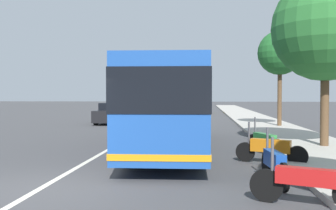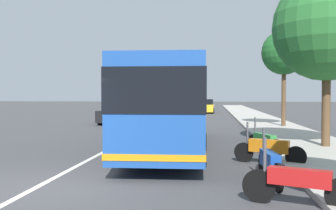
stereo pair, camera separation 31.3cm
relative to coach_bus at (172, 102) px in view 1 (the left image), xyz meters
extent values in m
plane|color=#424244|center=(-6.50, 2.37, -1.81)|extent=(220.00, 220.00, 0.00)
cube|color=#B2ADA3|center=(3.50, -5.36, -1.74)|extent=(110.00, 3.60, 0.14)
cube|color=silver|center=(3.50, 2.37, -1.80)|extent=(110.00, 0.16, 0.01)
cube|color=#1E4C9E|center=(0.00, 0.00, -0.07)|extent=(11.83, 2.82, 2.78)
cube|color=black|center=(0.00, 0.00, 0.38)|extent=(11.87, 2.86, 1.12)
cube|color=orange|center=(0.00, 0.00, -1.21)|extent=(11.86, 2.85, 0.16)
cylinder|color=black|center=(3.72, 1.24, -1.31)|extent=(1.01, 0.33, 1.00)
cylinder|color=black|center=(3.80, -1.00, -1.31)|extent=(1.01, 0.33, 1.00)
cylinder|color=black|center=(-3.80, 1.00, -1.31)|extent=(1.01, 0.33, 1.00)
cylinder|color=black|center=(-3.72, -1.24, -1.31)|extent=(1.01, 0.33, 1.00)
cylinder|color=black|center=(-7.21, -2.45, -1.48)|extent=(0.32, 0.63, 0.64)
cube|color=red|center=(-7.50, -3.14, -1.23)|extent=(0.65, 1.13, 0.31)
cylinder|color=#4C4C51|center=(-7.25, -2.56, -0.88)|extent=(0.06, 0.06, 0.70)
cylinder|color=black|center=(-4.85, -2.83, -1.49)|extent=(0.63, 0.13, 0.63)
cylinder|color=black|center=(-6.39, -2.96, -1.49)|extent=(0.63, 0.13, 0.63)
cube|color=#1947A5|center=(-5.62, -2.90, -1.24)|extent=(1.17, 0.34, 0.37)
cylinder|color=#4C4C51|center=(-4.97, -2.84, -0.89)|extent=(0.06, 0.06, 0.70)
cylinder|color=black|center=(-2.75, -2.53, -1.50)|extent=(0.33, 0.58, 0.60)
cylinder|color=black|center=(-3.44, -3.96, -1.50)|extent=(0.33, 0.58, 0.60)
cube|color=orange|center=(-3.09, -3.25, -1.25)|extent=(0.73, 1.17, 0.39)
cylinder|color=#4C4C51|center=(-2.80, -2.64, -0.90)|extent=(0.06, 0.06, 0.70)
cylinder|color=black|center=(-0.44, -3.08, -1.49)|extent=(0.61, 0.31, 0.63)
cylinder|color=black|center=(-1.91, -3.67, -1.49)|extent=(0.61, 0.31, 0.63)
cube|color=#338C3F|center=(-1.17, -3.38, -1.24)|extent=(1.19, 0.67, 0.31)
cylinder|color=#4C4C51|center=(-0.55, -3.12, -0.89)|extent=(0.06, 0.06, 0.70)
cube|color=black|center=(12.22, 5.26, -1.22)|extent=(4.55, 2.06, 0.82)
cube|color=black|center=(12.42, 5.25, -0.55)|extent=(2.39, 1.82, 0.51)
cylinder|color=black|center=(10.71, 4.47, -1.49)|extent=(0.65, 0.25, 0.64)
cylinder|color=black|center=(10.78, 6.18, -1.49)|extent=(0.65, 0.25, 0.64)
cylinder|color=black|center=(13.66, 4.34, -1.49)|extent=(0.65, 0.25, 0.64)
cylinder|color=black|center=(13.73, 6.05, -1.49)|extent=(0.65, 0.25, 0.64)
cube|color=gold|center=(28.86, -0.80, -1.21)|extent=(4.01, 2.04, 0.82)
cube|color=black|center=(28.65, -0.80, -0.51)|extent=(2.14, 1.82, 0.59)
cylinder|color=black|center=(30.19, 0.02, -1.49)|extent=(0.65, 0.24, 0.64)
cylinder|color=black|center=(30.12, -1.72, -1.49)|extent=(0.65, 0.24, 0.64)
cylinder|color=black|center=(27.59, 0.11, -1.49)|extent=(0.65, 0.24, 0.64)
cylinder|color=black|center=(27.52, -1.63, -1.49)|extent=(0.65, 0.24, 0.64)
cylinder|color=brown|center=(0.27, -5.85, -0.10)|extent=(0.32, 0.32, 3.42)
sphere|color=#286B2D|center=(0.27, -5.85, 2.83)|extent=(4.06, 4.06, 4.06)
cylinder|color=brown|center=(9.73, -6.02, 0.15)|extent=(0.27, 0.27, 3.91)
sphere|color=#1E5B26|center=(9.73, -6.02, 2.94)|extent=(2.79, 2.79, 2.79)
camera|label=1|loc=(-14.63, -1.24, 0.27)|focal=40.30mm
camera|label=2|loc=(-14.59, -1.55, 0.27)|focal=40.30mm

